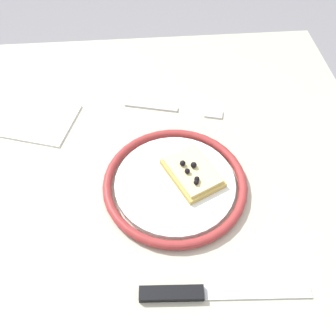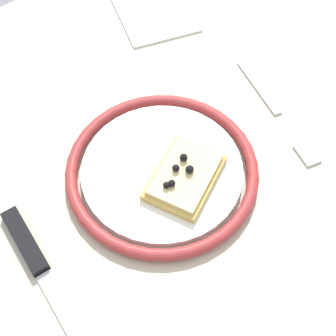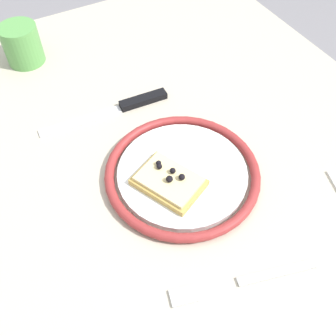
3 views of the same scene
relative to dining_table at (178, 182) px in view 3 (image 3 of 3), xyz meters
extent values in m
plane|color=gray|center=(0.00, 0.00, -0.62)|extent=(6.00, 6.00, 0.00)
cube|color=#BCB29E|center=(0.00, 0.00, 0.08)|extent=(1.01, 0.81, 0.03)
cylinder|color=#4C4742|center=(0.44, -0.34, -0.28)|extent=(0.05, 0.05, 0.68)
cylinder|color=white|center=(-0.05, 0.02, 0.10)|extent=(0.21, 0.21, 0.01)
torus|color=maroon|center=(-0.05, 0.02, 0.10)|extent=(0.25, 0.25, 0.02)
cube|color=tan|center=(-0.06, 0.05, 0.11)|extent=(0.12, 0.11, 0.01)
cube|color=beige|center=(-0.06, 0.05, 0.12)|extent=(0.11, 0.10, 0.01)
sphere|color=black|center=(-0.07, 0.05, 0.13)|extent=(0.01, 0.01, 0.01)
sphere|color=black|center=(-0.04, 0.06, 0.12)|extent=(0.01, 0.01, 0.01)
sphere|color=black|center=(-0.06, 0.04, 0.12)|extent=(0.01, 0.01, 0.01)
sphere|color=black|center=(-0.07, 0.04, 0.13)|extent=(0.01, 0.01, 0.01)
sphere|color=black|center=(-0.03, 0.05, 0.12)|extent=(0.01, 0.01, 0.01)
cube|color=silver|center=(0.14, 0.12, 0.09)|extent=(0.03, 0.15, 0.00)
cube|color=black|center=(0.13, 0.00, 0.10)|extent=(0.03, 0.09, 0.01)
cube|color=silver|center=(-0.25, -0.01, 0.09)|extent=(0.04, 0.11, 0.00)
cube|color=silver|center=(-0.22, 0.12, 0.09)|extent=(0.03, 0.04, 0.00)
cylinder|color=#599E4C|center=(0.36, 0.15, 0.13)|extent=(0.07, 0.07, 0.08)
camera|label=1|loc=(0.30, -0.02, 0.60)|focal=38.14mm
camera|label=2|loc=(0.13, 0.27, 0.59)|focal=48.81mm
camera|label=3|loc=(-0.36, 0.22, 0.58)|focal=41.36mm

